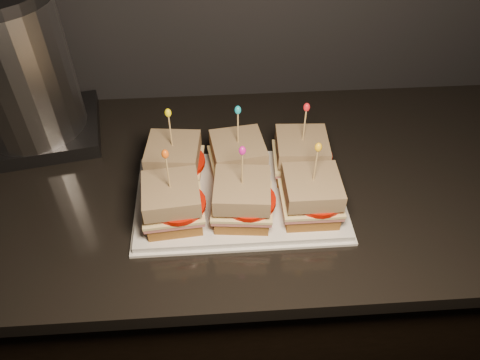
{
  "coord_description": "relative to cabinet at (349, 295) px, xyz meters",
  "views": [
    {
      "loc": [
        -0.56,
        1.0,
        1.6
      ],
      "look_at": [
        -0.52,
        1.63,
        0.99
      ],
      "focal_mm": 35.0,
      "sensor_mm": 36.0,
      "label": 1
    }
  ],
  "objects": [
    {
      "name": "sandwich_1_cheese",
      "position": [
        -0.32,
        -0.01,
        0.54
      ],
      "size": [
        0.12,
        0.12,
        0.01
      ],
      "primitive_type": "cube",
      "rotation": [
        0.0,
        0.0,
        0.13
      ],
      "color": "#F5DD94",
      "rests_on": "sandwich_1_ham"
    },
    {
      "name": "cabinet",
      "position": [
        0.0,
        0.0,
        0.0
      ],
      "size": [
        2.16,
        0.59,
        0.9
      ],
      "primitive_type": "cube",
      "color": "black",
      "rests_on": "ground"
    },
    {
      "name": "sandwich_0_frill",
      "position": [
        -0.44,
        -0.01,
        0.66
      ],
      "size": [
        0.01,
        0.01,
        0.02
      ],
      "primitive_type": "ellipsoid",
      "color": "yellow",
      "rests_on": "sandwich_0_pick"
    },
    {
      "name": "sandwich_2_bread_top",
      "position": [
        -0.19,
        -0.01,
        0.57
      ],
      "size": [
        0.1,
        0.1,
        0.03
      ],
      "primitive_type": "cube",
      "rotation": [
        0.0,
        0.0,
        -0.06
      ],
      "color": "#4D290D",
      "rests_on": "sandwich_2_tomato"
    },
    {
      "name": "sandwich_4_cheese",
      "position": [
        -0.32,
        -0.12,
        0.54
      ],
      "size": [
        0.12,
        0.11,
        0.01
      ],
      "primitive_type": "cube",
      "rotation": [
        0.0,
        0.0,
        -0.1
      ],
      "color": "#F5DD94",
      "rests_on": "sandwich_4_ham"
    },
    {
      "name": "sandwich_3_bread_bot",
      "position": [
        -0.44,
        -0.12,
        0.51
      ],
      "size": [
        0.1,
        0.1,
        0.03
      ],
      "primitive_type": "cube",
      "rotation": [
        0.0,
        0.0,
        0.09
      ],
      "color": "brown",
      "rests_on": "platter"
    },
    {
      "name": "sandwich_2_cheese",
      "position": [
        -0.19,
        -0.01,
        0.54
      ],
      "size": [
        0.11,
        0.11,
        0.01
      ],
      "primitive_type": "cube",
      "rotation": [
        0.0,
        0.0,
        -0.06
      ],
      "color": "#F5DD94",
      "rests_on": "sandwich_2_ham"
    },
    {
      "name": "sandwich_5_pick",
      "position": [
        -0.19,
        -0.12,
        0.61
      ],
      "size": [
        0.0,
        0.0,
        0.09
      ],
      "primitive_type": "cylinder",
      "color": "tan",
      "rests_on": "sandwich_5_bread_top"
    },
    {
      "name": "sandwich_5_bread_top",
      "position": [
        -0.19,
        -0.12,
        0.57
      ],
      "size": [
        0.1,
        0.1,
        0.03
      ],
      "primitive_type": "cube",
      "rotation": [
        0.0,
        0.0,
        -0.0
      ],
      "color": "#4D290D",
      "rests_on": "sandwich_5_tomato"
    },
    {
      "name": "sandwich_4_bread_bot",
      "position": [
        -0.32,
        -0.12,
        0.51
      ],
      "size": [
        0.11,
        0.11,
        0.03
      ],
      "primitive_type": "cube",
      "rotation": [
        0.0,
        0.0,
        -0.1
      ],
      "color": "brown",
      "rests_on": "platter"
    },
    {
      "name": "sandwich_2_bread_bot",
      "position": [
        -0.19,
        -0.01,
        0.51
      ],
      "size": [
        0.1,
        0.1,
        0.03
      ],
      "primitive_type": "cube",
      "rotation": [
        0.0,
        0.0,
        -0.06
      ],
      "color": "brown",
      "rests_on": "platter"
    },
    {
      "name": "sandwich_0_bread_top",
      "position": [
        -0.44,
        -0.01,
        0.57
      ],
      "size": [
        0.11,
        0.11,
        0.03
      ],
      "primitive_type": "cube",
      "rotation": [
        0.0,
        0.0,
        -0.1
      ],
      "color": "#4D290D",
      "rests_on": "sandwich_0_tomato"
    },
    {
      "name": "sandwich_3_ham",
      "position": [
        -0.44,
        -0.12,
        0.53
      ],
      "size": [
        0.12,
        0.11,
        0.01
      ],
      "primitive_type": "cube",
      "rotation": [
        0.0,
        0.0,
        0.09
      ],
      "color": "#BC5955",
      "rests_on": "sandwich_3_bread_bot"
    },
    {
      "name": "sandwich_0_ham",
      "position": [
        -0.44,
        -0.01,
        0.53
      ],
      "size": [
        0.12,
        0.11,
        0.01
      ],
      "primitive_type": "cube",
      "rotation": [
        0.0,
        0.0,
        -0.1
      ],
      "color": "#BC5955",
      "rests_on": "sandwich_0_bread_bot"
    },
    {
      "name": "sandwich_4_frill",
      "position": [
        -0.32,
        -0.12,
        0.66
      ],
      "size": [
        0.01,
        0.01,
        0.02
      ],
      "primitive_type": "ellipsoid",
      "color": "#C6168E",
      "rests_on": "sandwich_4_pick"
    },
    {
      "name": "sandwich_1_tomato",
      "position": [
        -0.3,
        -0.02,
        0.55
      ],
      "size": [
        0.1,
        0.1,
        0.01
      ],
      "primitive_type": "cylinder",
      "color": "#B61103",
      "rests_on": "sandwich_1_cheese"
    },
    {
      "name": "sandwich_1_ham",
      "position": [
        -0.32,
        -0.01,
        0.53
      ],
      "size": [
        0.12,
        0.12,
        0.01
      ],
      "primitive_type": "cube",
      "rotation": [
        0.0,
        0.0,
        0.13
      ],
      "color": "#BC5955",
      "rests_on": "sandwich_1_bread_bot"
    },
    {
      "name": "sandwich_0_tomato",
      "position": [
        -0.43,
        -0.02,
        0.55
      ],
      "size": [
        0.1,
        0.1,
        0.01
      ],
      "primitive_type": "cylinder",
      "color": "#B61103",
      "rests_on": "sandwich_0_cheese"
    },
    {
      "name": "appliance_base",
      "position": [
        -0.76,
        0.17,
        0.5
      ],
      "size": [
        0.3,
        0.26,
        0.03
      ],
      "primitive_type": "cube",
      "rotation": [
        0.0,
        0.0,
        0.18
      ],
      "color": "#262628",
      "rests_on": "granite_slab"
    },
    {
      "name": "sandwich_1_frill",
      "position": [
        -0.32,
        -0.01,
        0.66
      ],
      "size": [
        0.01,
        0.01,
        0.02
      ],
      "primitive_type": "ellipsoid",
      "color": "#12A1B4",
      "rests_on": "sandwich_1_pick"
    },
    {
      "name": "sandwich_5_ham",
      "position": [
        -0.19,
        -0.12,
        0.53
      ],
      "size": [
        0.11,
        0.1,
        0.01
      ],
      "primitive_type": "cube",
      "rotation": [
        0.0,
        0.0,
        -0.0
      ],
      "color": "#BC5955",
      "rests_on": "sandwich_5_bread_bot"
    },
    {
      "name": "granite_slab",
      "position": [
        0.0,
        0.0,
        0.47
      ],
      "size": [
        2.2,
        0.63,
        0.03
      ],
      "primitive_type": "cube",
      "color": "black",
      "rests_on": "cabinet"
    },
    {
      "name": "sandwich_2_tomato",
      "position": [
        -0.18,
        -0.02,
        0.55
      ],
      "size": [
        0.1,
        0.1,
        0.01
      ],
      "primitive_type": "cylinder",
      "color": "#B61103",
      "rests_on": "sandwich_2_cheese"
    },
    {
      "name": "sandwich_1_bread_bot",
      "position": [
        -0.32,
        -0.01,
        0.51
      ],
      "size": [
        0.11,
        0.11,
        0.03
      ],
      "primitive_type": "cube",
      "rotation": [
        0.0,
        0.0,
        0.13
      ],
      "color": "brown",
      "rests_on": "platter"
    },
    {
      "name": "appliance",
      "position": [
        -0.76,
        0.17,
        0.65
      ],
      "size": [
        0.26,
        0.22,
        0.34
      ],
      "primitive_type": null,
      "color": "silver",
      "rests_on": "granite_slab"
    },
    {
      "name": "sandwich_3_frill",
      "position": [
        -0.44,
        -0.12,
        0.66
      ],
      "size": [
        0.01,
        0.01,
        0.02
      ],
      "primitive_type": "ellipsoid",
      "color": "#E5570F",
      "rests_on": "sandwich_3_pick"
    },
    {
      "name": "sandwich_5_tomato",
      "position": [
        -0.18,
        -0.13,
        0.55
      ],
      "size": [
        0.1,
        0.1,
        0.01
      ],
      "primitive_type": "cylinder",
      "color": "#B61103",
      "rests_on": "sandwich_5_cheese"
    },
    {
      "name": "sandwich_0_pick",
      "position": [
        -0.44,
        -0.01,
        0.61
      ],
      "size": [
        0.0,
        0.0,
        0.09
      ],
      "primitive_type": "cylinder",
      "color": "tan",
      "rests_on": "sandwich_0_bread_top"
    },
    {
      "name": "sandwich_4_tomato",
      "position": [
        -0.3,
        -0.13,
        0.55
      ],
      "size": [
        0.1,
        0.1,
        0.01
      ],
      "primitive_type": "cylinder",
      "color": "#B61103",
      "rests_on": "sandwich_4_cheese"
    },
    {
      "name": "sandwich_4_pick",
      "position": [
        -0.32,
        -0.12,
        0.61
      ],
      "size": [
        0.0,
        0.0,
        0.09
      ],
      "primitive_type": "cylinder",
      "color": "tan",
      "rests_on": "sandwich_4_bread_top"
    },
    {
      "name": "sandwich_1_bread_top",
      "position": [
        -0.32,
        -0.01,
        0.57
      ],
      "size": [
        0.11,
        0.11,
        0.03
      ],
      "primitive_type": "cube",
      "rotation": [
        0.0,
        0.0,
        0.13
      ],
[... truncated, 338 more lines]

